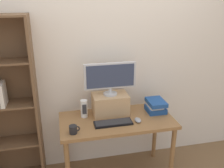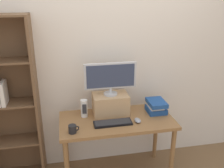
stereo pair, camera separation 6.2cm
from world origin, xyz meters
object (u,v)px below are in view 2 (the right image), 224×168
computer_mouse (138,120)px  desk_speaker (84,108)px  desk (117,127)px  bookshelf_unit (5,102)px  coffee_mug (73,129)px  computer_monitor (110,77)px  riser_box (110,104)px  book_stack (156,106)px  keyboard (113,123)px

computer_mouse → desk_speaker: size_ratio=0.53×
desk → desk_speaker: bearing=159.2°
desk → bookshelf_unit: bearing=167.7°
desk_speaker → coffee_mug: bearing=-114.2°
bookshelf_unit → computer_monitor: (1.12, -0.11, 0.24)m
desk_speaker → riser_box: bearing=4.2°
bookshelf_unit → desk_speaker: bearing=-8.7°
computer_monitor → book_stack: (0.51, -0.07, -0.36)m
computer_mouse → book_stack: book_stack is taller
keyboard → book_stack: bearing=18.0°
coffee_mug → computer_monitor: bearing=37.5°
keyboard → computer_mouse: 0.26m
keyboard → desk: bearing=57.2°
desk → computer_mouse: computer_mouse is taller
desk → keyboard: keyboard is taller
computer_monitor → keyboard: computer_monitor is taller
bookshelf_unit → computer_mouse: bearing=-14.7°
bookshelf_unit → computer_monitor: bearing=-5.4°
bookshelf_unit → computer_mouse: bookshelf_unit is taller
desk → riser_box: 0.26m
desk → coffee_mug: coffee_mug is taller
book_stack → desk_speaker: bearing=176.4°
computer_monitor → keyboard: (-0.02, -0.24, -0.42)m
bookshelf_unit → computer_monitor: 1.15m
coffee_mug → desk_speaker: bearing=65.8°
desk → computer_monitor: bearing=105.4°
riser_box → desk_speaker: size_ratio=1.99×
bookshelf_unit → keyboard: 1.17m
computer_mouse → book_stack: size_ratio=0.41×
desk → computer_mouse: size_ratio=11.73×
riser_box → coffee_mug: bearing=-142.4°
bookshelf_unit → coffee_mug: (0.68, -0.44, -0.15)m
computer_monitor → keyboard: bearing=-95.2°
riser_box → keyboard: (-0.02, -0.25, -0.10)m
keyboard → desk_speaker: size_ratio=2.03×
desk → computer_mouse: bearing=-27.3°
computer_monitor → desk_speaker: (-0.30, -0.02, -0.33)m
computer_mouse → bookshelf_unit: bearing=165.3°
riser_box → computer_mouse: bearing=-46.3°
desk → riser_box: riser_box is taller
bookshelf_unit → desk_speaker: (0.82, -0.13, -0.09)m
bookshelf_unit → computer_monitor: bookshelf_unit is taller
desk_speaker → computer_mouse: bearing=-23.3°
desk → keyboard: (-0.06, -0.10, 0.11)m
book_stack → desk_speaker: desk_speaker is taller
keyboard → book_stack: 0.56m
keyboard → computer_monitor: bearing=84.8°
desk → computer_monitor: 0.55m
desk → keyboard: bearing=-122.8°
riser_box → book_stack: bearing=-8.1°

